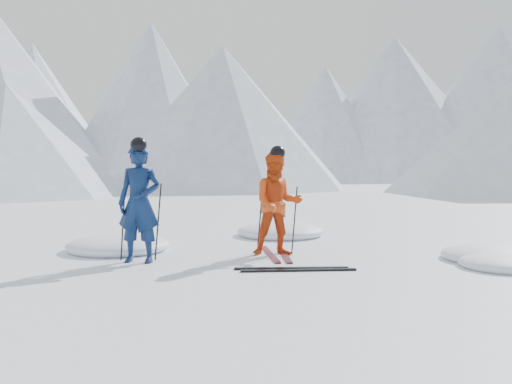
{
  "coord_description": "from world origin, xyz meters",
  "views": [
    {
      "loc": [
        -1.47,
        -8.43,
        1.57
      ],
      "look_at": [
        -1.58,
        0.5,
        1.1
      ],
      "focal_mm": 38.0,
      "sensor_mm": 36.0,
      "label": 1
    }
  ],
  "objects": [
    {
      "name": "ground",
      "position": [
        0.0,
        0.0,
        0.0
      ],
      "size": [
        160.0,
        160.0,
        0.0
      ],
      "primitive_type": "plane",
      "color": "white",
      "rests_on": "ground"
    },
    {
      "name": "mountain_range",
      "position": [
        5.71,
        35.31,
        6.72
      ],
      "size": [
        106.15,
        62.94,
        15.53
      ],
      "color": "#B2BCD1",
      "rests_on": "ground"
    },
    {
      "name": "skier_blue",
      "position": [
        -3.43,
        0.08,
        0.94
      ],
      "size": [
        0.74,
        0.54,
        1.88
      ],
      "primitive_type": "imported",
      "rotation": [
        0.0,
        0.0,
        -0.14
      ],
      "color": "#0B1E46",
      "rests_on": "ground"
    },
    {
      "name": "skier_red",
      "position": [
        -1.22,
        0.79,
        0.88
      ],
      "size": [
        0.92,
        0.75,
        1.77
      ],
      "primitive_type": "imported",
      "rotation": [
        0.0,
        0.0,
        0.1
      ],
      "color": "#CF3F10",
      "rests_on": "ground"
    },
    {
      "name": "pole_blue_left",
      "position": [
        -3.73,
        0.23,
        0.63
      ],
      "size": [
        0.12,
        0.09,
        1.25
      ],
      "primitive_type": "cylinder",
      "rotation": [
        0.05,
        0.08,
        0.0
      ],
      "color": "black",
      "rests_on": "ground"
    },
    {
      "name": "pole_blue_right",
      "position": [
        -3.18,
        0.33,
        0.63
      ],
      "size": [
        0.12,
        0.07,
        1.25
      ],
      "primitive_type": "cylinder",
      "rotation": [
        -0.04,
        0.08,
        0.0
      ],
      "color": "black",
      "rests_on": "ground"
    },
    {
      "name": "pole_red_left",
      "position": [
        -1.52,
        1.04,
        0.59
      ],
      "size": [
        0.12,
        0.09,
        1.18
      ],
      "primitive_type": "cylinder",
      "rotation": [
        0.06,
        0.08,
        0.0
      ],
      "color": "black",
      "rests_on": "ground"
    },
    {
      "name": "pole_red_right",
      "position": [
        -0.92,
        0.94,
        0.59
      ],
      "size": [
        0.12,
        0.08,
        1.18
      ],
      "primitive_type": "cylinder",
      "rotation": [
        -0.05,
        0.08,
        0.0
      ],
      "color": "black",
      "rests_on": "ground"
    },
    {
      "name": "ski_worn_left",
      "position": [
        -1.34,
        0.79,
        0.01
      ],
      "size": [
        0.32,
        1.7,
        0.03
      ],
      "primitive_type": "cube",
      "rotation": [
        0.0,
        0.0,
        0.13
      ],
      "color": "black",
      "rests_on": "ground"
    },
    {
      "name": "ski_worn_right",
      "position": [
        -1.1,
        0.79,
        0.01
      ],
      "size": [
        0.2,
        1.7,
        0.03
      ],
      "primitive_type": "cube",
      "rotation": [
        0.0,
        0.0,
        0.06
      ],
      "color": "black",
      "rests_on": "ground"
    },
    {
      "name": "ski_loose_a",
      "position": [
        -1.05,
        -0.46,
        0.01
      ],
      "size": [
        1.7,
        0.18,
        0.03
      ],
      "primitive_type": "cube",
      "rotation": [
        0.0,
        0.0,
        1.63
      ],
      "color": "black",
      "rests_on": "ground"
    },
    {
      "name": "ski_loose_b",
      "position": [
        -0.95,
        -0.61,
        0.01
      ],
      "size": [
        1.7,
        0.24,
        0.03
      ],
      "primitive_type": "cube",
      "rotation": [
        0.0,
        0.0,
        1.66
      ],
      "color": "black",
      "rests_on": "ground"
    },
    {
      "name": "snow_lumps",
      "position": [
        -1.09,
        1.63,
        0.0
      ],
      "size": [
        7.99,
        5.17,
        0.41
      ],
      "color": "white",
      "rests_on": "ground"
    }
  ]
}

